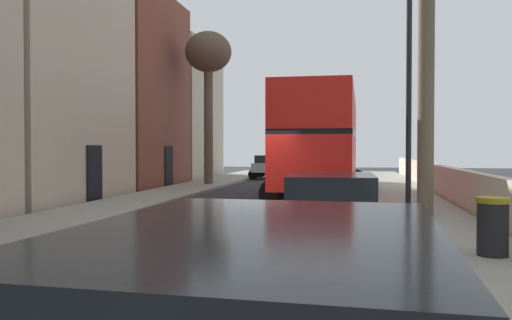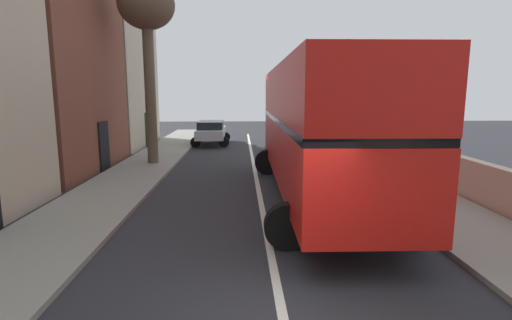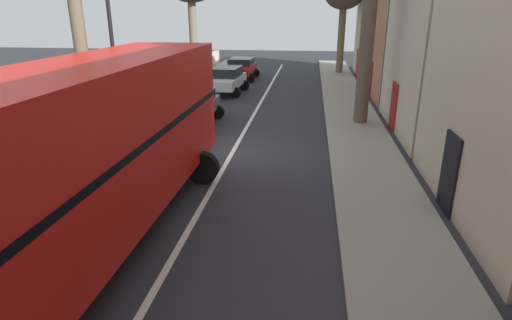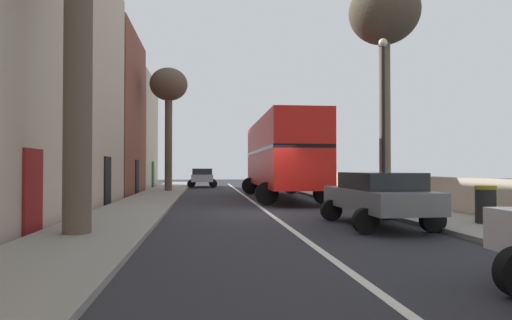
{
  "view_description": "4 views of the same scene",
  "coord_description": "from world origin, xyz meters",
  "px_view_note": "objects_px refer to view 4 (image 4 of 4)",
  "views": [
    {
      "loc": [
        2.92,
        -14.15,
        1.99
      ],
      "look_at": [
        -0.57,
        4.82,
        1.56
      ],
      "focal_mm": 37.36,
      "sensor_mm": 36.0,
      "label": 1
    },
    {
      "loc": [
        -0.61,
        -4.81,
        3.25
      ],
      "look_at": [
        -0.09,
        8.07,
        1.06
      ],
      "focal_mm": 27.3,
      "sensor_mm": 36.0,
      "label": 2
    },
    {
      "loc": [
        -2.78,
        14.63,
        5.05
      ],
      "look_at": [
        -1.39,
        3.85,
        1.13
      ],
      "focal_mm": 29.3,
      "sensor_mm": 36.0,
      "label": 3
    },
    {
      "loc": [
        -2.25,
        -15.0,
        1.64
      ],
      "look_at": [
        0.18,
        5.3,
        1.99
      ],
      "focal_mm": 29.7,
      "sensor_mm": 36.0,
      "label": 4
    }
  ],
  "objects_px": {
    "double_decker_bus": "(281,154)",
    "street_tree_right_3": "(384,19)",
    "parked_car_silver_left_1": "(202,176)",
    "parked_car_grey_right_2": "(378,195)",
    "litter_bin_right": "(486,204)",
    "lamppost_right": "(383,109)",
    "street_tree_left_0": "(169,90)"
  },
  "relations": [
    {
      "from": "parked_car_silver_left_1",
      "to": "street_tree_right_3",
      "type": "height_order",
      "value": "street_tree_right_3"
    },
    {
      "from": "lamppost_right",
      "to": "litter_bin_right",
      "type": "bearing_deg",
      "value": -76.94
    },
    {
      "from": "parked_car_silver_left_1",
      "to": "street_tree_right_3",
      "type": "xyz_separation_m",
      "value": [
        7.37,
        -19.31,
        6.71
      ]
    },
    {
      "from": "double_decker_bus",
      "to": "litter_bin_right",
      "type": "distance_m",
      "value": 11.93
    },
    {
      "from": "street_tree_right_3",
      "to": "parked_car_grey_right_2",
      "type": "bearing_deg",
      "value": -115.94
    },
    {
      "from": "parked_car_silver_left_1",
      "to": "parked_car_grey_right_2",
      "type": "distance_m",
      "value": 24.68
    },
    {
      "from": "double_decker_bus",
      "to": "street_tree_left_0",
      "type": "xyz_separation_m",
      "value": [
        -6.35,
        6.2,
        4.34
      ]
    },
    {
      "from": "street_tree_right_3",
      "to": "lamppost_right",
      "type": "height_order",
      "value": "street_tree_right_3"
    },
    {
      "from": "parked_car_grey_right_2",
      "to": "litter_bin_right",
      "type": "xyz_separation_m",
      "value": [
        2.8,
        -0.6,
        -0.24
      ]
    },
    {
      "from": "parked_car_grey_right_2",
      "to": "parked_car_silver_left_1",
      "type": "bearing_deg",
      "value": 101.69
    },
    {
      "from": "parked_car_silver_left_1",
      "to": "parked_car_grey_right_2",
      "type": "xyz_separation_m",
      "value": [
        5.0,
        -24.17,
        -0.02
      ]
    },
    {
      "from": "double_decker_bus",
      "to": "litter_bin_right",
      "type": "xyz_separation_m",
      "value": [
        3.6,
        -11.24,
        -1.72
      ]
    },
    {
      "from": "parked_car_grey_right_2",
      "to": "lamppost_right",
      "type": "bearing_deg",
      "value": 64.15
    },
    {
      "from": "street_tree_right_3",
      "to": "lamppost_right",
      "type": "xyz_separation_m",
      "value": [
        -0.57,
        -1.15,
        -3.8
      ]
    },
    {
      "from": "street_tree_left_0",
      "to": "litter_bin_right",
      "type": "relative_size",
      "value": 7.88
    },
    {
      "from": "lamppost_right",
      "to": "street_tree_left_0",
      "type": "bearing_deg",
      "value": 124.27
    },
    {
      "from": "parked_car_silver_left_1",
      "to": "parked_car_grey_right_2",
      "type": "bearing_deg",
      "value": -78.31
    },
    {
      "from": "parked_car_silver_left_1",
      "to": "litter_bin_right",
      "type": "bearing_deg",
      "value": -72.52
    },
    {
      "from": "parked_car_silver_left_1",
      "to": "litter_bin_right",
      "type": "relative_size",
      "value": 4.51
    },
    {
      "from": "double_decker_bus",
      "to": "street_tree_right_3",
      "type": "xyz_separation_m",
      "value": [
        3.17,
        -5.78,
        5.25
      ]
    },
    {
      "from": "street_tree_right_3",
      "to": "double_decker_bus",
      "type": "bearing_deg",
      "value": 118.72
    },
    {
      "from": "parked_car_grey_right_2",
      "to": "street_tree_left_0",
      "type": "xyz_separation_m",
      "value": [
        -7.15,
        16.85,
        5.83
      ]
    },
    {
      "from": "street_tree_left_0",
      "to": "street_tree_right_3",
      "type": "relative_size",
      "value": 0.89
    },
    {
      "from": "double_decker_bus",
      "to": "street_tree_left_0",
      "type": "distance_m",
      "value": 9.88
    },
    {
      "from": "street_tree_right_3",
      "to": "street_tree_left_0",
      "type": "bearing_deg",
      "value": 128.46
    },
    {
      "from": "street_tree_left_0",
      "to": "litter_bin_right",
      "type": "xyz_separation_m",
      "value": [
        9.95,
        -17.44,
        -6.06
      ]
    },
    {
      "from": "double_decker_bus",
      "to": "street_tree_left_0",
      "type": "height_order",
      "value": "street_tree_left_0"
    },
    {
      "from": "double_decker_bus",
      "to": "parked_car_silver_left_1",
      "type": "bearing_deg",
      "value": 107.25
    },
    {
      "from": "litter_bin_right",
      "to": "street_tree_left_0",
      "type": "bearing_deg",
      "value": 119.7
    },
    {
      "from": "parked_car_grey_right_2",
      "to": "street_tree_left_0",
      "type": "relative_size",
      "value": 0.54
    },
    {
      "from": "street_tree_right_3",
      "to": "litter_bin_right",
      "type": "relative_size",
      "value": 8.88
    },
    {
      "from": "street_tree_right_3",
      "to": "litter_bin_right",
      "type": "distance_m",
      "value": 8.86
    }
  ]
}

